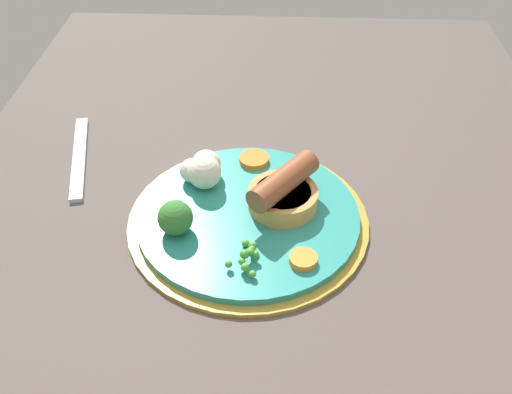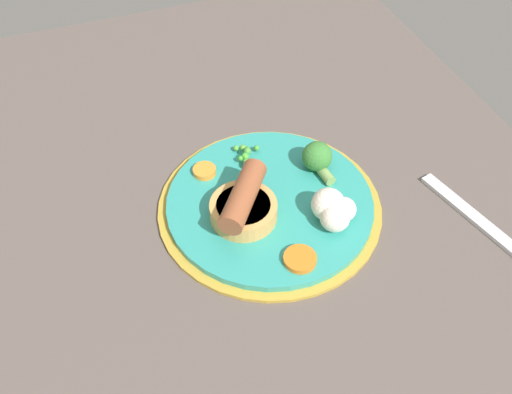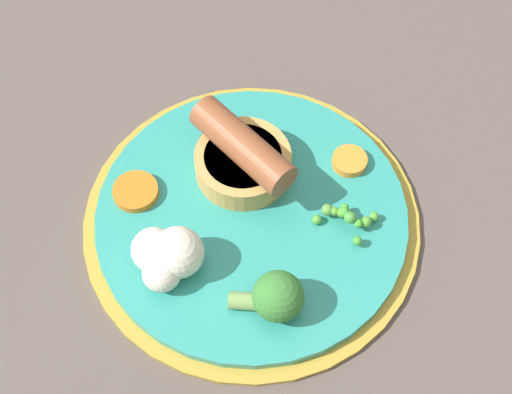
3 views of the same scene
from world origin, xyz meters
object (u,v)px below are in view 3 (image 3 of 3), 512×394
object	(u,v)px
sausage_pudding	(243,157)
pea_pile	(346,217)
dinner_plate	(252,218)
carrot_slice_3	(350,161)
broccoli_floret_near	(276,297)
cauliflower_floret	(167,256)
carrot_slice_0	(136,191)

from	to	relation	value
sausage_pudding	pea_pile	bearing A→B (deg)	15.58
dinner_plate	sausage_pudding	xyz separation A→B (cm)	(1.39, -3.90, 2.89)
carrot_slice_3	broccoli_floret_near	bearing A→B (deg)	73.22
broccoli_floret_near	cauliflower_floret	size ratio (longest dim) A/B	1.00
sausage_pudding	pea_pile	size ratio (longest dim) A/B	1.80
sausage_pudding	pea_pile	world-z (taller)	sausage_pudding
pea_pile	dinner_plate	bearing A→B (deg)	2.66
cauliflower_floret	dinner_plate	bearing A→B (deg)	-133.40
sausage_pudding	carrot_slice_0	size ratio (longest dim) A/B	2.52
cauliflower_floret	carrot_slice_0	xyz separation A→B (cm)	(4.22, -5.96, -1.47)
broccoli_floret_near	carrot_slice_3	world-z (taller)	broccoli_floret_near
sausage_pudding	carrot_slice_0	bearing A→B (deg)	-118.57
dinner_plate	carrot_slice_0	distance (cm)	9.76
dinner_plate	carrot_slice_3	world-z (taller)	carrot_slice_3
sausage_pudding	cauliflower_floret	distance (cm)	10.51
sausage_pudding	carrot_slice_0	distance (cm)	9.25
dinner_plate	sausage_pudding	distance (cm)	5.05
cauliflower_floret	broccoli_floret_near	bearing A→B (deg)	167.34
broccoli_floret_near	carrot_slice_0	world-z (taller)	broccoli_floret_near
dinner_plate	sausage_pudding	bearing A→B (deg)	-70.44
carrot_slice_3	cauliflower_floret	bearing A→B (deg)	42.95
pea_pile	cauliflower_floret	xyz separation A→B (cm)	(12.99, 6.13, 0.88)
sausage_pudding	cauliflower_floret	bearing A→B (deg)	-75.55
pea_pile	broccoli_floret_near	bearing A→B (deg)	61.48
broccoli_floret_near	carrot_slice_3	xyz separation A→B (cm)	(-4.17, -13.83, -1.46)
broccoli_floret_near	cauliflower_floret	world-z (taller)	cauliflower_floret
dinner_plate	pea_pile	xyz separation A→B (cm)	(-7.53, -0.35, 1.78)
dinner_plate	carrot_slice_0	size ratio (longest dim) A/B	7.37
pea_pile	cauliflower_floret	size ratio (longest dim) A/B	0.93
cauliflower_floret	carrot_slice_3	distance (cm)	17.52
broccoli_floret_near	pea_pile	bearing A→B (deg)	55.67
cauliflower_floret	sausage_pudding	bearing A→B (deg)	-112.85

